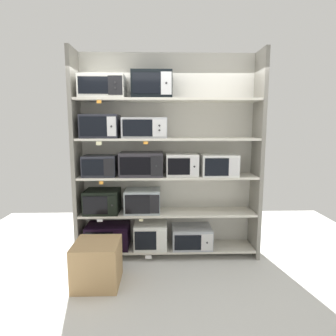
# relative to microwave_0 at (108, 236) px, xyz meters

# --- Properties ---
(ground) EXTENTS (6.35, 6.00, 0.02)m
(ground) POSITION_rel_microwave_0_xyz_m (0.83, -1.00, -0.30)
(ground) COLOR silver
(back_panel) EXTENTS (2.55, 0.04, 2.76)m
(back_panel) POSITION_rel_microwave_0_xyz_m (0.83, 0.23, 1.09)
(back_panel) COLOR beige
(back_panel) RESTS_ON ground
(upright_left) EXTENTS (0.05, 0.40, 2.76)m
(upright_left) POSITION_rel_microwave_0_xyz_m (-0.38, 0.00, 1.09)
(upright_left) COLOR gray
(upright_left) RESTS_ON ground
(upright_right) EXTENTS (0.05, 0.40, 2.76)m
(upright_right) POSITION_rel_microwave_0_xyz_m (2.03, 0.00, 1.09)
(upright_right) COLOR gray
(upright_right) RESTS_ON ground
(shelf_0) EXTENTS (2.35, 0.40, 0.03)m
(shelf_0) POSITION_rel_microwave_0_xyz_m (0.83, 0.00, -0.18)
(shelf_0) COLOR beige
(shelf_0) RESTS_ON ground
(microwave_0) EXTENTS (0.58, 0.39, 0.32)m
(microwave_0) POSITION_rel_microwave_0_xyz_m (0.00, 0.00, 0.00)
(microwave_0) COLOR black
(microwave_0) RESTS_ON shelf_0
(microwave_1) EXTENTS (0.44, 0.41, 0.34)m
(microwave_1) POSITION_rel_microwave_0_xyz_m (0.59, 0.00, 0.01)
(microwave_1) COLOR silver
(microwave_1) RESTS_ON shelf_0
(microwave_2) EXTENTS (0.54, 0.44, 0.28)m
(microwave_2) POSITION_rel_microwave_0_xyz_m (1.16, 0.00, -0.02)
(microwave_2) COLOR #A0A6AD
(microwave_2) RESTS_ON shelf_0
(price_tag_0) EXTENTS (0.08, 0.00, 0.05)m
(price_tag_0) POSITION_rel_microwave_0_xyz_m (0.56, -0.20, -0.22)
(price_tag_0) COLOR white
(shelf_1) EXTENTS (2.35, 0.40, 0.03)m
(shelf_1) POSITION_rel_microwave_0_xyz_m (0.83, 0.00, 0.33)
(shelf_1) COLOR beige
(microwave_3) EXTENTS (0.46, 0.42, 0.31)m
(microwave_3) POSITION_rel_microwave_0_xyz_m (-0.06, 0.00, 0.49)
(microwave_3) COLOR black
(microwave_3) RESTS_ON shelf_1
(microwave_4) EXTENTS (0.47, 0.37, 0.31)m
(microwave_4) POSITION_rel_microwave_0_xyz_m (0.48, -0.00, 0.50)
(microwave_4) COLOR #9AA7AB
(microwave_4) RESTS_ON shelf_1
(price_tag_1) EXTENTS (0.07, 0.00, 0.03)m
(price_tag_1) POSITION_rel_microwave_0_xyz_m (-0.06, -0.20, 0.29)
(price_tag_1) COLOR white
(price_tag_2) EXTENTS (0.05, 0.00, 0.03)m
(price_tag_2) POSITION_rel_microwave_0_xyz_m (0.47, -0.20, 0.29)
(price_tag_2) COLOR beige
(shelf_2) EXTENTS (2.35, 0.40, 0.03)m
(shelf_2) POSITION_rel_microwave_0_xyz_m (0.83, 0.00, 0.83)
(shelf_2) COLOR beige
(microwave_5) EXTENTS (0.43, 0.35, 0.27)m
(microwave_5) POSITION_rel_microwave_0_xyz_m (-0.07, 0.00, 0.98)
(microwave_5) COLOR #292B34
(microwave_5) RESTS_ON shelf_2
(microwave_6) EXTENTS (0.56, 0.42, 0.31)m
(microwave_6) POSITION_rel_microwave_0_xyz_m (0.47, 0.00, 1.00)
(microwave_6) COLOR #2E2B31
(microwave_6) RESTS_ON shelf_2
(microwave_7) EXTENTS (0.42, 0.37, 0.29)m
(microwave_7) POSITION_rel_microwave_0_xyz_m (1.01, 0.00, 0.99)
(microwave_7) COLOR silver
(microwave_7) RESTS_ON shelf_2
(microwave_8) EXTENTS (0.47, 0.43, 0.28)m
(microwave_8) POSITION_rel_microwave_0_xyz_m (1.51, -0.00, 0.98)
(microwave_8) COLOR silver
(microwave_8) RESTS_ON shelf_2
(price_tag_3) EXTENTS (0.05, 0.00, 0.04)m
(price_tag_3) POSITION_rel_microwave_0_xyz_m (-0.03, -0.20, 0.79)
(price_tag_3) COLOR orange
(shelf_3) EXTENTS (2.35, 0.40, 0.03)m
(shelf_3) POSITION_rel_microwave_0_xyz_m (0.83, 0.00, 1.33)
(shelf_3) COLOR beige
(microwave_9) EXTENTS (0.48, 0.41, 0.30)m
(microwave_9) POSITION_rel_microwave_0_xyz_m (-0.05, -0.00, 1.50)
(microwave_9) COLOR #272932
(microwave_9) RESTS_ON shelf_3
(microwave_10) EXTENTS (0.58, 0.38, 0.26)m
(microwave_10) POSITION_rel_microwave_0_xyz_m (0.52, -0.00, 1.48)
(microwave_10) COLOR #B8B9BD
(microwave_10) RESTS_ON shelf_3
(price_tag_4) EXTENTS (0.07, 0.00, 0.05)m
(price_tag_4) POSITION_rel_microwave_0_xyz_m (-0.04, -0.20, 1.29)
(price_tag_4) COLOR beige
(price_tag_5) EXTENTS (0.06, 0.00, 0.04)m
(price_tag_5) POSITION_rel_microwave_0_xyz_m (0.54, -0.20, 1.29)
(price_tag_5) COLOR orange
(shelf_4) EXTENTS (2.35, 0.40, 0.03)m
(shelf_4) POSITION_rel_microwave_0_xyz_m (0.83, 0.00, 1.83)
(shelf_4) COLOR beige
(microwave_11) EXTENTS (0.57, 0.40, 0.28)m
(microwave_11) POSITION_rel_microwave_0_xyz_m (-0.01, 0.00, 1.99)
(microwave_11) COLOR white
(microwave_11) RESTS_ON shelf_4
(microwave_12) EXTENTS (0.51, 0.39, 0.34)m
(microwave_12) POSITION_rel_microwave_0_xyz_m (0.62, 0.00, 2.02)
(microwave_12) COLOR black
(microwave_12) RESTS_ON shelf_4
(price_tag_6) EXTENTS (0.06, 0.00, 0.04)m
(price_tag_6) POSITION_rel_microwave_0_xyz_m (-0.02, -0.20, 1.79)
(price_tag_6) COLOR orange
(shipping_carton) EXTENTS (0.50, 0.50, 0.50)m
(shipping_carton) POSITION_rel_microwave_0_xyz_m (0.00, -0.71, -0.04)
(shipping_carton) COLOR tan
(shipping_carton) RESTS_ON ground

